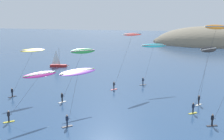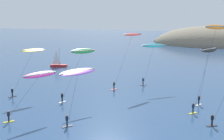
{
  "view_description": "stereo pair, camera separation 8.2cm",
  "coord_description": "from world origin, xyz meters",
  "px_view_note": "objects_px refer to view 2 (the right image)",
  "views": [
    {
      "loc": [
        17.9,
        -18.18,
        14.35
      ],
      "look_at": [
        2.03,
        24.06,
        5.97
      ],
      "focal_mm": 45.0,
      "sensor_mm": 36.0,
      "label": 1
    },
    {
      "loc": [
        17.98,
        -18.15,
        14.35
      ],
      "look_at": [
        2.03,
        24.06,
        5.97
      ],
      "focal_mm": 45.0,
      "sensor_mm": 36.0,
      "label": 2
    }
  ],
  "objects_px": {
    "kitesurfer_yellow": "(31,54)",
    "kitesurfer_purple": "(77,75)",
    "kitesurfer_green": "(81,55)",
    "kitesurfer_black": "(208,54)",
    "kitesurfer_red": "(131,39)",
    "kitesurfer_magenta": "(38,78)",
    "sailboat_near": "(60,65)",
    "kitesurfer_cyan": "(153,48)",
    "kitesurfer_orange": "(214,35)"
  },
  "relations": [
    {
      "from": "kitesurfer_magenta",
      "to": "kitesurfer_purple",
      "type": "relative_size",
      "value": 1.12
    },
    {
      "from": "kitesurfer_magenta",
      "to": "kitesurfer_yellow",
      "type": "xyz_separation_m",
      "value": [
        -8.22,
        9.78,
        2.11
      ]
    },
    {
      "from": "kitesurfer_magenta",
      "to": "kitesurfer_cyan",
      "type": "bearing_deg",
      "value": 64.78
    },
    {
      "from": "kitesurfer_magenta",
      "to": "kitesurfer_red",
      "type": "relative_size",
      "value": 0.75
    },
    {
      "from": "kitesurfer_orange",
      "to": "kitesurfer_purple",
      "type": "distance_m",
      "value": 21.34
    },
    {
      "from": "kitesurfer_green",
      "to": "kitesurfer_yellow",
      "type": "relative_size",
      "value": 1.05
    },
    {
      "from": "sailboat_near",
      "to": "kitesurfer_magenta",
      "type": "xyz_separation_m",
      "value": [
        18.91,
        -37.29,
        4.94
      ]
    },
    {
      "from": "kitesurfer_magenta",
      "to": "kitesurfer_purple",
      "type": "bearing_deg",
      "value": -9.97
    },
    {
      "from": "kitesurfer_yellow",
      "to": "kitesurfer_orange",
      "type": "relative_size",
      "value": 0.64
    },
    {
      "from": "kitesurfer_green",
      "to": "kitesurfer_black",
      "type": "height_order",
      "value": "kitesurfer_black"
    },
    {
      "from": "kitesurfer_green",
      "to": "kitesurfer_black",
      "type": "bearing_deg",
      "value": 14.88
    },
    {
      "from": "kitesurfer_yellow",
      "to": "kitesurfer_orange",
      "type": "height_order",
      "value": "kitesurfer_orange"
    },
    {
      "from": "sailboat_near",
      "to": "kitesurfer_black",
      "type": "distance_m",
      "value": 48.39
    },
    {
      "from": "sailboat_near",
      "to": "kitesurfer_orange",
      "type": "distance_m",
      "value": 51.81
    },
    {
      "from": "sailboat_near",
      "to": "kitesurfer_red",
      "type": "distance_m",
      "value": 32.05
    },
    {
      "from": "sailboat_near",
      "to": "kitesurfer_black",
      "type": "height_order",
      "value": "kitesurfer_black"
    },
    {
      "from": "kitesurfer_cyan",
      "to": "kitesurfer_black",
      "type": "relative_size",
      "value": 0.93
    },
    {
      "from": "kitesurfer_yellow",
      "to": "kitesurfer_black",
      "type": "relative_size",
      "value": 0.9
    },
    {
      "from": "kitesurfer_black",
      "to": "kitesurfer_red",
      "type": "relative_size",
      "value": 0.86
    },
    {
      "from": "kitesurfer_magenta",
      "to": "kitesurfer_black",
      "type": "height_order",
      "value": "kitesurfer_black"
    },
    {
      "from": "kitesurfer_yellow",
      "to": "kitesurfer_green",
      "type": "bearing_deg",
      "value": -1.27
    },
    {
      "from": "kitesurfer_cyan",
      "to": "kitesurfer_orange",
      "type": "bearing_deg",
      "value": -49.07
    },
    {
      "from": "kitesurfer_magenta",
      "to": "kitesurfer_red",
      "type": "bearing_deg",
      "value": 70.81
    },
    {
      "from": "kitesurfer_green",
      "to": "kitesurfer_magenta",
      "type": "distance_m",
      "value": 10.13
    },
    {
      "from": "sailboat_near",
      "to": "kitesurfer_green",
      "type": "height_order",
      "value": "kitesurfer_green"
    },
    {
      "from": "kitesurfer_cyan",
      "to": "kitesurfer_magenta",
      "type": "distance_m",
      "value": 27.85
    },
    {
      "from": "sailboat_near",
      "to": "kitesurfer_purple",
      "type": "distance_m",
      "value": 47.08
    },
    {
      "from": "kitesurfer_black",
      "to": "kitesurfer_yellow",
      "type": "bearing_deg",
      "value": -170.43
    },
    {
      "from": "kitesurfer_orange",
      "to": "kitesurfer_black",
      "type": "bearing_deg",
      "value": 101.0
    },
    {
      "from": "kitesurfer_purple",
      "to": "kitesurfer_cyan",
      "type": "bearing_deg",
      "value": 80.39
    },
    {
      "from": "kitesurfer_yellow",
      "to": "kitesurfer_red",
      "type": "height_order",
      "value": "kitesurfer_red"
    },
    {
      "from": "kitesurfer_black",
      "to": "kitesurfer_red",
      "type": "xyz_separation_m",
      "value": [
        -15.65,
        7.08,
        1.61
      ]
    },
    {
      "from": "kitesurfer_cyan",
      "to": "kitesurfer_purple",
      "type": "distance_m",
      "value": 26.79
    },
    {
      "from": "kitesurfer_cyan",
      "to": "kitesurfer_black",
      "type": "height_order",
      "value": "kitesurfer_black"
    },
    {
      "from": "kitesurfer_green",
      "to": "kitesurfer_purple",
      "type": "height_order",
      "value": "kitesurfer_green"
    },
    {
      "from": "kitesurfer_magenta",
      "to": "kitesurfer_black",
      "type": "relative_size",
      "value": 0.88
    },
    {
      "from": "kitesurfer_yellow",
      "to": "kitesurfer_black",
      "type": "distance_m",
      "value": 32.05
    },
    {
      "from": "kitesurfer_green",
      "to": "kitesurfer_orange",
      "type": "relative_size",
      "value": 0.68
    },
    {
      "from": "kitesurfer_magenta",
      "to": "kitesurfer_yellow",
      "type": "distance_m",
      "value": 12.95
    },
    {
      "from": "kitesurfer_yellow",
      "to": "kitesurfer_purple",
      "type": "xyz_separation_m",
      "value": [
        15.57,
        -11.07,
        -0.87
      ]
    },
    {
      "from": "kitesurfer_yellow",
      "to": "sailboat_near",
      "type": "bearing_deg",
      "value": 111.24
    },
    {
      "from": "kitesurfer_green",
      "to": "kitesurfer_cyan",
      "type": "bearing_deg",
      "value": 58.94
    },
    {
      "from": "kitesurfer_black",
      "to": "kitesurfer_orange",
      "type": "xyz_separation_m",
      "value": [
        0.83,
        -4.29,
        3.29
      ]
    },
    {
      "from": "kitesurfer_yellow",
      "to": "kitesurfer_red",
      "type": "bearing_deg",
      "value": 37.88
    },
    {
      "from": "kitesurfer_cyan",
      "to": "kitesurfer_green",
      "type": "bearing_deg",
      "value": -121.06
    },
    {
      "from": "kitesurfer_yellow",
      "to": "kitesurfer_orange",
      "type": "bearing_deg",
      "value": 1.83
    },
    {
      "from": "kitesurfer_magenta",
      "to": "kitesurfer_black",
      "type": "xyz_separation_m",
      "value": [
        23.37,
        15.1,
        2.91
      ]
    },
    {
      "from": "kitesurfer_yellow",
      "to": "kitesurfer_red",
      "type": "relative_size",
      "value": 0.77
    },
    {
      "from": "kitesurfer_black",
      "to": "kitesurfer_red",
      "type": "bearing_deg",
      "value": 155.67
    },
    {
      "from": "kitesurfer_green",
      "to": "kitesurfer_yellow",
      "type": "distance_m",
      "value": 10.67
    }
  ]
}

